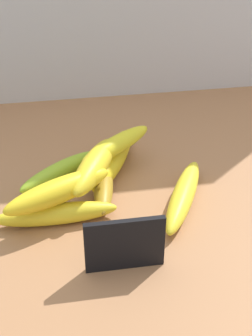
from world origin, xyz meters
The scene contains 10 objects.
counter_top centered at (0.00, 0.00, 1.50)cm, with size 110.00×76.00×3.00cm, color #A16D46.
chalkboard_sign centered at (0.34, -16.78, 6.86)cm, with size 11.00×1.80×8.40cm.
banana_0 centered at (-9.00, -5.67, 4.71)cm, with size 19.13×3.42×3.42cm, color yellow.
banana_1 centered at (-0.82, 0.94, 4.67)cm, with size 15.76×3.34×3.34cm, color #A98523.
banana_2 centered at (-7.83, 5.98, 4.68)cm, with size 16.84×3.36×3.36cm, color #91BA29.
banana_3 centered at (11.67, -4.28, 4.77)cm, with size 20.07×3.55×3.55cm, color yellow.
banana_4 centered at (1.69, 7.71, 5.18)cm, with size 20.15×4.36×4.36cm, color yellow.
banana_5 centered at (-8.31, -4.74, 8.38)cm, with size 18.12×3.91×3.91cm, color yellow.
banana_6 centered at (-2.17, 1.10, 8.44)cm, with size 16.78×4.20×4.20cm, color yellow.
banana_7 centered at (2.21, 6.26, 8.97)cm, with size 16.45×3.21×3.21cm, color yellow.
Camera 1 is at (-7.66, -65.02, 52.56)cm, focal length 52.00 mm.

